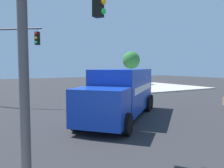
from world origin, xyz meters
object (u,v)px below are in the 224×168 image
object	(u,v)px
traffic_light_secondary	(2,53)
pedestrian_crossing	(145,79)
delivery_truck	(122,92)
shade_tree_near	(131,60)
traffic_light_primary	(58,25)
pedestrian_near_corner	(140,82)

from	to	relation	value
traffic_light_secondary	pedestrian_crossing	world-z (taller)	traffic_light_secondary
delivery_truck	shade_tree_near	xyz separation A→B (m)	(-14.96, -20.06, 2.63)
delivery_truck	shade_tree_near	distance (m)	25.16
pedestrian_crossing	shade_tree_near	world-z (taller)	shade_tree_near
traffic_light_primary	shade_tree_near	bearing A→B (deg)	-128.52
traffic_light_secondary	pedestrian_crossing	size ratio (longest dim) A/B	3.63
traffic_light_primary	delivery_truck	bearing A→B (deg)	-134.08
pedestrian_near_corner	traffic_light_primary	bearing A→B (deg)	47.87
traffic_light_secondary	pedestrian_crossing	xyz separation A→B (m)	(-21.45, -9.40, -2.94)
traffic_light_primary	traffic_light_secondary	size ratio (longest dim) A/B	0.98
pedestrian_near_corner	shade_tree_near	bearing A→B (deg)	-116.98
traffic_light_primary	pedestrian_near_corner	world-z (taller)	traffic_light_primary
pedestrian_near_corner	pedestrian_crossing	xyz separation A→B (m)	(-4.42, -4.41, 0.06)
pedestrian_crossing	traffic_light_secondary	bearing A→B (deg)	23.66
pedestrian_near_corner	pedestrian_crossing	bearing A→B (deg)	-135.08
delivery_truck	traffic_light_secondary	size ratio (longest dim) A/B	1.31
delivery_truck	shade_tree_near	bearing A→B (deg)	-126.72
delivery_truck	shade_tree_near	world-z (taller)	shade_tree_near
traffic_light_primary	pedestrian_near_corner	bearing A→B (deg)	-132.13
delivery_truck	pedestrian_near_corner	distance (m)	17.23
traffic_light_primary	pedestrian_near_corner	size ratio (longest dim) A/B	3.77
traffic_light_secondary	pedestrian_near_corner	bearing A→B (deg)	-163.66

